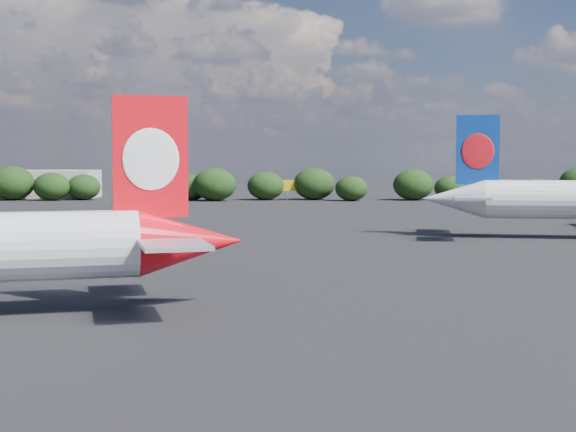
{
  "coord_description": "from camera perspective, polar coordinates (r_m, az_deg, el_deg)",
  "views": [
    {
      "loc": [
        17.14,
        -38.22,
        11.67
      ],
      "look_at": [
        16.0,
        12.0,
        8.0
      ],
      "focal_mm": 50.0,
      "sensor_mm": 36.0,
      "label": 1
    }
  ],
  "objects": [
    {
      "name": "horizon_treeline",
      "position": [
        218.83,
        -1.94,
        2.16
      ],
      "size": [
        203.6,
        15.91,
        9.27
      ],
      "color": "black",
      "rests_on": "ground"
    },
    {
      "name": "terminal_building",
      "position": [
        244.55,
        -18.34,
        2.17
      ],
      "size": [
        42.0,
        16.0,
        8.0
      ],
      "color": "#A49A8E",
      "rests_on": "ground"
    },
    {
      "name": "billboard_yellow",
      "position": [
        220.42,
        -0.04,
        2.15
      ],
      "size": [
        5.0,
        0.3,
        5.5
      ],
      "color": "gold",
      "rests_on": "ground"
    },
    {
      "name": "ground",
      "position": [
        100.38,
        -8.55,
        -2.54
      ],
      "size": [
        500.0,
        500.0,
        0.0
      ],
      "primitive_type": "plane",
      "color": "black",
      "rests_on": "ground"
    },
    {
      "name": "highway_sign",
      "position": [
        217.25,
        -8.01,
        1.89
      ],
      "size": [
        6.0,
        0.3,
        4.5
      ],
      "color": "#14641A",
      "rests_on": "ground"
    }
  ]
}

